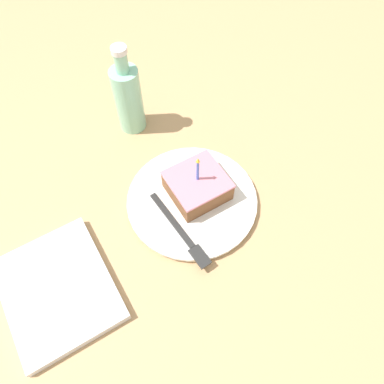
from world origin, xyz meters
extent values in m
cube|color=tan|center=(0.00, 0.00, -0.02)|extent=(2.40, 2.40, 0.04)
cylinder|color=white|center=(0.02, -0.02, 0.01)|extent=(0.26, 0.26, 0.02)
cylinder|color=white|center=(0.02, -0.02, 0.01)|extent=(0.27, 0.27, 0.01)
cube|color=brown|center=(0.03, -0.04, 0.04)|extent=(0.10, 0.11, 0.04)
cube|color=#D17A8C|center=(0.03, -0.04, 0.07)|extent=(0.11, 0.11, 0.01)
cylinder|color=#4C72E0|center=(0.03, -0.04, 0.10)|extent=(0.01, 0.01, 0.06)
cone|color=yellow|center=(0.03, -0.04, 0.13)|extent=(0.01, 0.01, 0.01)
cube|color=#262626|center=(0.00, 0.04, 0.02)|extent=(0.14, 0.02, 0.00)
cube|color=#262626|center=(-0.09, 0.03, 0.02)|extent=(0.05, 0.03, 0.00)
cylinder|color=#8CD1B2|center=(0.28, -0.01, 0.08)|extent=(0.06, 0.06, 0.16)
cylinder|color=#8CD1B2|center=(0.28, -0.01, 0.18)|extent=(0.03, 0.03, 0.05)
cylinder|color=white|center=(0.28, -0.01, 0.21)|extent=(0.03, 0.03, 0.01)
cube|color=silver|center=(-0.01, 0.28, 0.01)|extent=(0.22, 0.18, 0.02)
camera|label=1|loc=(-0.31, 0.18, 0.68)|focal=35.00mm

